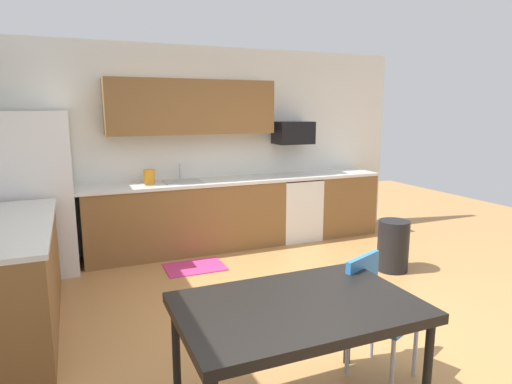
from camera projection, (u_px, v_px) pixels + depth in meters
ground_plane at (299, 319)px, 3.96m from camera, size 12.00×12.00×0.00m
wall_back at (210, 147)px, 6.11m from camera, size 5.80×0.10×2.70m
cabinet_run_back at (187, 218)px, 5.79m from camera, size 2.62×0.60×0.90m
cabinet_run_back_right at (339, 204)px, 6.70m from camera, size 0.93×0.60×0.90m
cabinet_run_left at (17, 279)px, 3.72m from camera, size 0.60×2.00×0.90m
countertop_back at (218, 181)px, 5.87m from camera, size 4.80×0.64×0.04m
countertop_left at (11, 226)px, 3.63m from camera, size 0.64×2.00×0.04m
upper_cabinets_back at (192, 107)px, 5.69m from camera, size 2.20×0.34×0.70m
refrigerator at (38, 194)px, 4.96m from camera, size 0.76×0.70×1.85m
oven_range at (295, 207)px, 6.40m from camera, size 0.60×0.60×0.91m
microwave at (293, 133)px, 6.29m from camera, size 0.54×0.36×0.32m
sink_basin at (184, 187)px, 5.69m from camera, size 0.48×0.40×0.14m
sink_faucet at (180, 173)px, 5.83m from camera, size 0.02×0.02×0.24m
dining_table at (298, 313)px, 2.55m from camera, size 1.40×0.90×0.76m
chair_near_table at (375, 306)px, 3.08m from camera, size 0.52×0.52×0.85m
trash_bin at (393, 246)px, 5.12m from camera, size 0.36×0.36×0.60m
floor_mat at (195, 267)px, 5.25m from camera, size 0.70×0.50×0.01m
kettle at (149, 177)px, 5.55m from camera, size 0.14×0.14×0.20m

